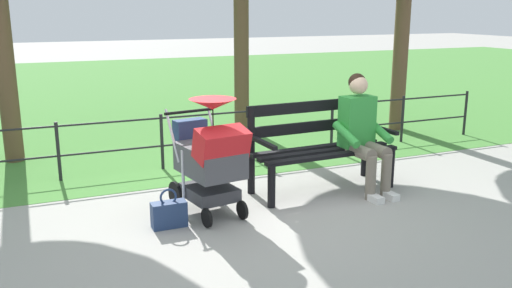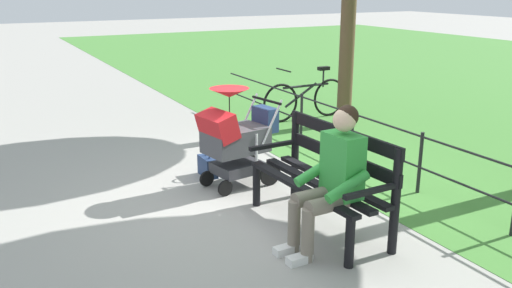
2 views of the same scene
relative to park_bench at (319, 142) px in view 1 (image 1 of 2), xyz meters
name	(u,v)px [view 1 (image 1 of 2)]	position (x,y,z in m)	size (l,w,h in m)	color
ground_plane	(255,201)	(0.81, 0.12, -0.53)	(60.00, 60.00, 0.00)	#9E9B93
grass_lawn	(117,89)	(0.81, -8.68, -0.52)	(40.00, 16.00, 0.01)	#478438
park_bench	(319,142)	(0.00, 0.00, 0.00)	(1.62, 0.67, 0.96)	black
person_on_bench	(363,130)	(-0.40, 0.22, 0.15)	(0.55, 0.74, 1.28)	slate
stroller	(210,155)	(1.36, 0.29, 0.07)	(0.63, 0.95, 1.15)	black
handbag	(169,214)	(1.81, 0.45, -0.40)	(0.32, 0.14, 0.37)	navy
park_fence	(244,129)	(0.32, -1.41, -0.10)	(8.51, 0.04, 0.70)	black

